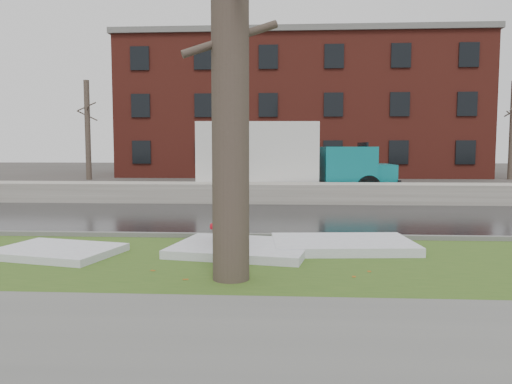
# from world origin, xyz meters

# --- Properties ---
(ground) EXTENTS (120.00, 120.00, 0.00)m
(ground) POSITION_xyz_m (0.00, 0.00, 0.00)
(ground) COLOR #47423D
(ground) RESTS_ON ground
(verge) EXTENTS (60.00, 4.50, 0.04)m
(verge) POSITION_xyz_m (0.00, -1.25, 0.02)
(verge) COLOR #31501A
(verge) RESTS_ON ground
(sidewalk) EXTENTS (60.00, 3.00, 0.05)m
(sidewalk) POSITION_xyz_m (0.00, -5.00, 0.03)
(sidewalk) COLOR slate
(sidewalk) RESTS_ON ground
(road) EXTENTS (60.00, 7.00, 0.03)m
(road) POSITION_xyz_m (0.00, 4.50, 0.01)
(road) COLOR black
(road) RESTS_ON ground
(parking_lot) EXTENTS (60.00, 9.00, 0.03)m
(parking_lot) POSITION_xyz_m (0.00, 13.00, 0.01)
(parking_lot) COLOR slate
(parking_lot) RESTS_ON ground
(curb) EXTENTS (60.00, 0.15, 0.14)m
(curb) POSITION_xyz_m (0.00, 1.00, 0.07)
(curb) COLOR slate
(curb) RESTS_ON ground
(snowbank) EXTENTS (60.00, 1.60, 0.75)m
(snowbank) POSITION_xyz_m (0.00, 8.70, 0.38)
(snowbank) COLOR #B3AEA4
(snowbank) RESTS_ON ground
(brick_building) EXTENTS (26.00, 12.00, 10.00)m
(brick_building) POSITION_xyz_m (2.00, 30.00, 5.00)
(brick_building) COLOR maroon
(brick_building) RESTS_ON ground
(bg_tree_left) EXTENTS (1.40, 1.62, 6.50)m
(bg_tree_left) POSITION_xyz_m (-12.00, 22.00, 3.33)
(bg_tree_left) COLOR brown
(bg_tree_left) RESTS_ON ground
(bg_tree_center) EXTENTS (1.40, 1.62, 6.50)m
(bg_tree_center) POSITION_xyz_m (-6.00, 26.00, 3.33)
(bg_tree_center) COLOR brown
(bg_tree_center) RESTS_ON ground
(bg_tree_right) EXTENTS (1.40, 1.62, 6.50)m
(bg_tree_right) POSITION_xyz_m (16.00, 24.00, 3.33)
(bg_tree_right) COLOR brown
(bg_tree_right) RESTS_ON ground
(fire_hydrant) EXTENTS (0.46, 0.41, 0.92)m
(fire_hydrant) POSITION_xyz_m (-0.25, -0.38, 0.53)
(fire_hydrant) COLOR #95989D
(fire_hydrant) RESTS_ON verge
(tree) EXTENTS (1.45, 1.69, 7.17)m
(tree) POSITION_xyz_m (0.19, -2.60, 3.65)
(tree) COLOR brown
(tree) RESTS_ON verge
(box_truck) EXTENTS (9.51, 2.71, 3.15)m
(box_truck) POSITION_xyz_m (0.83, 10.70, 1.67)
(box_truck) COLOR black
(box_truck) RESTS_ON ground
(worker) EXTENTS (0.70, 0.48, 1.83)m
(worker) POSITION_xyz_m (-1.04, 8.50, 1.67)
(worker) COLOR black
(worker) RESTS_ON snowbank
(snow_patch_near) EXTENTS (2.92, 2.45, 0.16)m
(snow_patch_near) POSITION_xyz_m (0.18, -0.56, 0.12)
(snow_patch_near) COLOR silver
(snow_patch_near) RESTS_ON verge
(snow_patch_far) EXTENTS (2.51, 2.06, 0.14)m
(snow_patch_far) POSITION_xyz_m (-3.35, -1.02, 0.11)
(snow_patch_far) COLOR silver
(snow_patch_far) RESTS_ON verge
(snow_patch_side) EXTENTS (2.93, 2.01, 0.18)m
(snow_patch_side) POSITION_xyz_m (2.20, -0.10, 0.13)
(snow_patch_side) COLOR silver
(snow_patch_side) RESTS_ON verge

